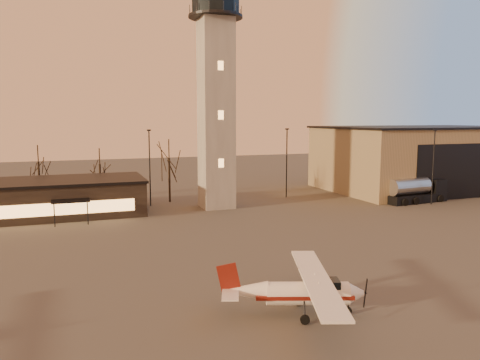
% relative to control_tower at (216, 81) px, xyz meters
% --- Properties ---
extents(ground, '(220.00, 220.00, 0.00)m').
position_rel_control_tower_xyz_m(ground, '(0.00, -30.00, -16.33)').
color(ground, '#3E3C39').
rests_on(ground, ground).
extents(control_tower, '(6.80, 6.80, 32.60)m').
position_rel_control_tower_xyz_m(control_tower, '(0.00, 0.00, 0.00)').
color(control_tower, gray).
rests_on(control_tower, ground).
extents(hangar, '(30.60, 20.60, 10.30)m').
position_rel_control_tower_xyz_m(hangar, '(36.00, 3.98, -11.17)').
color(hangar, '#927D60').
rests_on(hangar, ground).
extents(terminal, '(25.40, 12.20, 4.30)m').
position_rel_control_tower_xyz_m(terminal, '(-21.99, 1.98, -14.17)').
color(terminal, black).
rests_on(terminal, ground).
extents(light_poles, '(58.50, 12.25, 10.14)m').
position_rel_control_tower_xyz_m(light_poles, '(0.50, 1.00, -10.92)').
color(light_poles, black).
rests_on(light_poles, ground).
extents(tree_row, '(37.20, 9.20, 8.80)m').
position_rel_control_tower_xyz_m(tree_row, '(-13.70, 9.16, -10.39)').
color(tree_row, black).
rests_on(tree_row, ground).
extents(cessna_front, '(9.41, 11.51, 3.23)m').
position_rel_control_tower_xyz_m(cessna_front, '(-4.86, -34.33, -15.22)').
color(cessna_front, white).
rests_on(cessna_front, ground).
extents(fuel_truck, '(9.55, 3.82, 3.46)m').
position_rel_control_tower_xyz_m(fuel_truck, '(27.01, -6.00, -14.96)').
color(fuel_truck, black).
rests_on(fuel_truck, ground).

